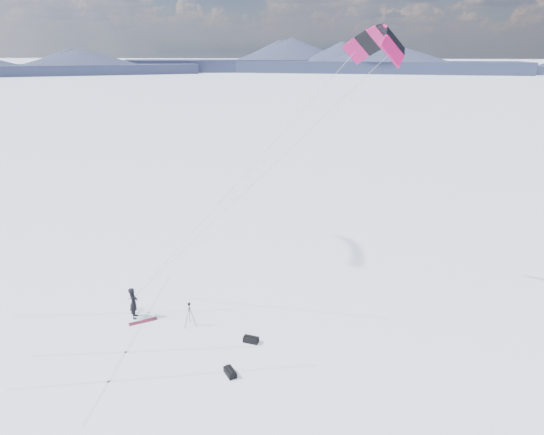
% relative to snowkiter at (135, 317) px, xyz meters
% --- Properties ---
extents(ground, '(1800.00, 1800.00, 0.00)m').
position_rel_snowkiter_xyz_m(ground, '(2.66, -1.44, 0.00)').
color(ground, white).
extents(horizon_hills, '(704.84, 706.81, 9.50)m').
position_rel_snowkiter_xyz_m(horizon_hills, '(2.66, -1.44, 4.04)').
color(horizon_hills, '#1C2337').
rests_on(horizon_hills, ground).
extents(snow_tracks, '(13.93, 10.25, 0.01)m').
position_rel_snowkiter_xyz_m(snow_tracks, '(1.22, -1.77, 0.00)').
color(snow_tracks, silver).
rests_on(snow_tracks, ground).
extents(snowkiter, '(0.60, 0.75, 1.80)m').
position_rel_snowkiter_xyz_m(snowkiter, '(0.00, 0.00, 0.00)').
color(snowkiter, black).
rests_on(snowkiter, ground).
extents(snowboard, '(1.39, 1.04, 0.04)m').
position_rel_snowkiter_xyz_m(snowboard, '(0.60, -0.35, 0.02)').
color(snowboard, maroon).
rests_on(snowboard, ground).
extents(tripod, '(0.59, 0.63, 1.37)m').
position_rel_snowkiter_xyz_m(tripod, '(3.24, -0.34, 0.88)').
color(tripod, black).
rests_on(tripod, ground).
extents(gear_bag_a, '(0.81, 0.48, 0.34)m').
position_rel_snowkiter_xyz_m(gear_bag_a, '(6.68, -1.31, 0.15)').
color(gear_bag_a, black).
rests_on(gear_bag_a, ground).
extents(gear_bag_b, '(0.73, 0.80, 0.34)m').
position_rel_snowkiter_xyz_m(gear_bag_b, '(6.21, -3.84, 0.15)').
color(gear_bag_b, black).
rests_on(gear_bag_b, ground).
extents(power_kite, '(13.54, 6.35, 13.71)m').
position_rel_snowkiter_xyz_m(power_kite, '(12.15, 3.51, 13.93)').
color(power_kite, '#B41252').
rests_on(power_kite, ground).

